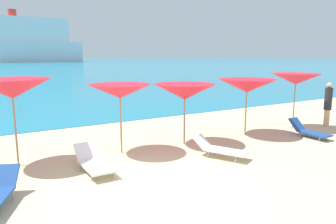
{
  "coord_description": "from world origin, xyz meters",
  "views": [
    {
      "loc": [
        -3.49,
        -6.46,
        2.98
      ],
      "look_at": [
        1.72,
        2.11,
        1.2
      ],
      "focal_mm": 34.17,
      "sensor_mm": 36.0,
      "label": 1
    }
  ],
  "objects_px": {
    "umbrella_6": "(296,79)",
    "beachgoer_1": "(328,103)",
    "lounge_chair_3": "(309,130)",
    "cruise_ship": "(28,43)",
    "umbrella_2": "(12,89)",
    "umbrella_5": "(247,86)",
    "umbrella_3": "(120,91)",
    "umbrella_4": "(185,92)",
    "lounge_chair_1": "(219,149)",
    "lounge_chair_4": "(94,162)"
  },
  "relations": [
    {
      "from": "lounge_chair_4",
      "to": "lounge_chair_3",
      "type": "bearing_deg",
      "value": -4.78
    },
    {
      "from": "umbrella_5",
      "to": "umbrella_6",
      "type": "bearing_deg",
      "value": -5.97
    },
    {
      "from": "umbrella_5",
      "to": "lounge_chair_1",
      "type": "height_order",
      "value": "umbrella_5"
    },
    {
      "from": "umbrella_6",
      "to": "umbrella_4",
      "type": "bearing_deg",
      "value": 175.76
    },
    {
      "from": "umbrella_4",
      "to": "lounge_chair_4",
      "type": "height_order",
      "value": "umbrella_4"
    },
    {
      "from": "umbrella_4",
      "to": "umbrella_5",
      "type": "height_order",
      "value": "umbrella_5"
    },
    {
      "from": "umbrella_2",
      "to": "lounge_chair_1",
      "type": "xyz_separation_m",
      "value": [
        5.17,
        -2.32,
        -1.84
      ]
    },
    {
      "from": "umbrella_4",
      "to": "umbrella_6",
      "type": "relative_size",
      "value": 0.96
    },
    {
      "from": "umbrella_5",
      "to": "lounge_chair_4",
      "type": "distance_m",
      "value": 6.41
    },
    {
      "from": "umbrella_4",
      "to": "lounge_chair_1",
      "type": "relative_size",
      "value": 1.32
    },
    {
      "from": "lounge_chair_3",
      "to": "lounge_chair_4",
      "type": "xyz_separation_m",
      "value": [
        -7.94,
        0.67,
        0.01
      ]
    },
    {
      "from": "beachgoer_1",
      "to": "umbrella_2",
      "type": "bearing_deg",
      "value": 48.63
    },
    {
      "from": "umbrella_2",
      "to": "lounge_chair_4",
      "type": "distance_m",
      "value": 2.89
    },
    {
      "from": "umbrella_4",
      "to": "lounge_chair_4",
      "type": "relative_size",
      "value": 1.3
    },
    {
      "from": "umbrella_5",
      "to": "beachgoer_1",
      "type": "xyz_separation_m",
      "value": [
        4.04,
        -0.7,
        -0.86
      ]
    },
    {
      "from": "umbrella_6",
      "to": "cruise_ship",
      "type": "height_order",
      "value": "cruise_ship"
    },
    {
      "from": "lounge_chair_3",
      "to": "lounge_chair_4",
      "type": "relative_size",
      "value": 0.93
    },
    {
      "from": "lounge_chair_3",
      "to": "beachgoer_1",
      "type": "bearing_deg",
      "value": 18.39
    },
    {
      "from": "umbrella_5",
      "to": "lounge_chair_4",
      "type": "height_order",
      "value": "umbrella_5"
    },
    {
      "from": "umbrella_2",
      "to": "umbrella_5",
      "type": "xyz_separation_m",
      "value": [
        7.79,
        -0.73,
        -0.24
      ]
    },
    {
      "from": "umbrella_6",
      "to": "beachgoer_1",
      "type": "distance_m",
      "value": 1.96
    },
    {
      "from": "umbrella_3",
      "to": "lounge_chair_1",
      "type": "bearing_deg",
      "value": -40.39
    },
    {
      "from": "umbrella_2",
      "to": "lounge_chair_1",
      "type": "distance_m",
      "value": 5.96
    },
    {
      "from": "lounge_chair_3",
      "to": "umbrella_4",
      "type": "bearing_deg",
      "value": 160.97
    },
    {
      "from": "lounge_chair_3",
      "to": "lounge_chair_4",
      "type": "bearing_deg",
      "value": 175.39
    },
    {
      "from": "umbrella_5",
      "to": "lounge_chair_4",
      "type": "xyz_separation_m",
      "value": [
        -6.15,
        -0.77,
        -1.61
      ]
    },
    {
      "from": "lounge_chair_1",
      "to": "cruise_ship",
      "type": "height_order",
      "value": "cruise_ship"
    },
    {
      "from": "umbrella_4",
      "to": "lounge_chair_1",
      "type": "bearing_deg",
      "value": -87.16
    },
    {
      "from": "umbrella_3",
      "to": "cruise_ship",
      "type": "distance_m",
      "value": 146.75
    },
    {
      "from": "umbrella_4",
      "to": "umbrella_6",
      "type": "distance_m",
      "value": 5.16
    },
    {
      "from": "lounge_chair_1",
      "to": "umbrella_5",
      "type": "bearing_deg",
      "value": 4.74
    },
    {
      "from": "lounge_chair_3",
      "to": "cruise_ship",
      "type": "height_order",
      "value": "cruise_ship"
    },
    {
      "from": "umbrella_3",
      "to": "beachgoer_1",
      "type": "relative_size",
      "value": 1.14
    },
    {
      "from": "lounge_chair_4",
      "to": "umbrella_5",
      "type": "bearing_deg",
      "value": 7.2
    },
    {
      "from": "umbrella_2",
      "to": "umbrella_5",
      "type": "distance_m",
      "value": 7.83
    },
    {
      "from": "cruise_ship",
      "to": "umbrella_4",
      "type": "bearing_deg",
      "value": -98.03
    },
    {
      "from": "umbrella_4",
      "to": "cruise_ship",
      "type": "height_order",
      "value": "cruise_ship"
    },
    {
      "from": "umbrella_3",
      "to": "cruise_ship",
      "type": "relative_size",
      "value": 0.05
    },
    {
      "from": "umbrella_4",
      "to": "umbrella_5",
      "type": "bearing_deg",
      "value": -2.67
    },
    {
      "from": "umbrella_6",
      "to": "beachgoer_1",
      "type": "bearing_deg",
      "value": -15.63
    },
    {
      "from": "umbrella_3",
      "to": "umbrella_4",
      "type": "xyz_separation_m",
      "value": [
        2.2,
        -0.22,
        -0.12
      ]
    },
    {
      "from": "lounge_chair_1",
      "to": "lounge_chair_4",
      "type": "xyz_separation_m",
      "value": [
        -3.54,
        0.82,
        -0.01
      ]
    },
    {
      "from": "umbrella_5",
      "to": "lounge_chair_1",
      "type": "distance_m",
      "value": 3.45
    },
    {
      "from": "umbrella_5",
      "to": "beachgoer_1",
      "type": "relative_size",
      "value": 1.16
    },
    {
      "from": "umbrella_6",
      "to": "lounge_chair_3",
      "type": "xyz_separation_m",
      "value": [
        -0.65,
        -1.19,
        -1.79
      ]
    },
    {
      "from": "umbrella_4",
      "to": "umbrella_6",
      "type": "xyz_separation_m",
      "value": [
        5.14,
        -0.38,
        0.25
      ]
    },
    {
      "from": "lounge_chair_4",
      "to": "cruise_ship",
      "type": "distance_m",
      "value": 148.1
    },
    {
      "from": "beachgoer_1",
      "to": "cruise_ship",
      "type": "relative_size",
      "value": 0.04
    },
    {
      "from": "umbrella_3",
      "to": "umbrella_5",
      "type": "relative_size",
      "value": 0.98
    },
    {
      "from": "lounge_chair_1",
      "to": "cruise_ship",
      "type": "bearing_deg",
      "value": 57.23
    }
  ]
}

